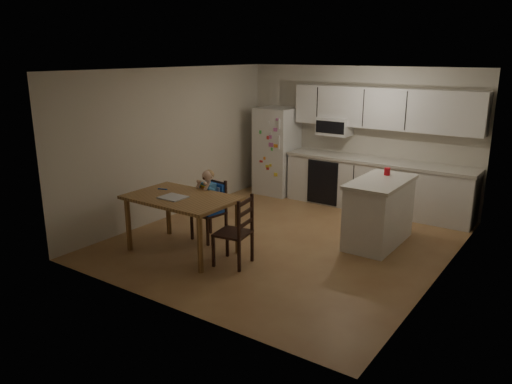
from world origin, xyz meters
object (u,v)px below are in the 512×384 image
object	(u,v)px
kitchen_island	(379,212)
red_cup	(387,171)
refrigerator	(277,151)
chair_booster	(211,198)
dining_table	(182,204)
chair_side	(239,227)

from	to	relation	value
kitchen_island	red_cup	bearing A→B (deg)	97.17
refrigerator	kitchen_island	bearing A→B (deg)	-28.59
kitchen_island	chair_booster	bearing A→B (deg)	-149.40
dining_table	chair_booster	distance (m)	0.62
refrigerator	chair_side	bearing A→B (deg)	-65.22
red_cup	chair_booster	world-z (taller)	same
kitchen_island	chair_side	world-z (taller)	kitchen_island
kitchen_island	chair_booster	world-z (taller)	chair_booster
refrigerator	red_cup	distance (m)	2.92
chair_booster	chair_side	size ratio (longest dim) A/B	1.13
refrigerator	kitchen_island	distance (m)	3.12
dining_table	chair_side	world-z (taller)	chair_side
kitchen_island	dining_table	world-z (taller)	kitchen_island
dining_table	red_cup	bearing A→B (deg)	46.42
refrigerator	chair_booster	xyz separation A→B (m)	(0.59, -2.75, -0.20)
kitchen_island	refrigerator	bearing A→B (deg)	151.41
chair_side	kitchen_island	bearing A→B (deg)	137.14
refrigerator	chair_side	size ratio (longest dim) A/B	1.79
chair_booster	chair_side	distance (m)	1.09
refrigerator	kitchen_island	xyz separation A→B (m)	(2.72, -1.48, -0.36)
red_cup	chair_booster	size ratio (longest dim) A/B	0.10
kitchen_island	dining_table	xyz separation A→B (m)	(-2.14, -1.88, 0.21)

